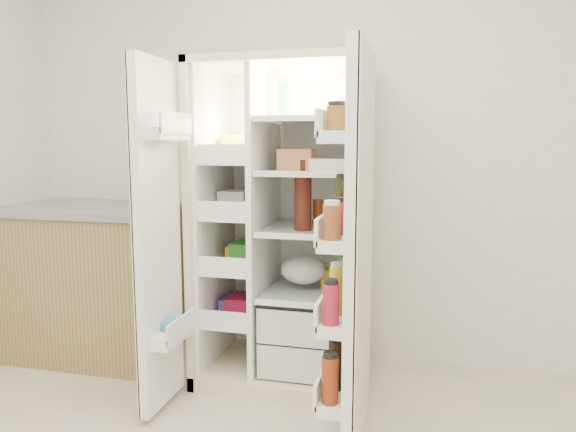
# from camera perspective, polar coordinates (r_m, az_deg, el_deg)

# --- Properties ---
(wall_back) EXTENTS (4.00, 0.02, 2.70)m
(wall_back) POSITION_cam_1_polar(r_m,az_deg,el_deg) (3.41, 4.32, 7.55)
(wall_back) COLOR white
(wall_back) RESTS_ON floor
(refrigerator) EXTENTS (0.92, 0.70, 1.80)m
(refrigerator) POSITION_cam_1_polar(r_m,az_deg,el_deg) (3.17, 0.13, -3.49)
(refrigerator) COLOR beige
(refrigerator) RESTS_ON floor
(freezer_door) EXTENTS (0.15, 0.40, 1.72)m
(freezer_door) POSITION_cam_1_polar(r_m,az_deg,el_deg) (2.76, -13.41, -2.26)
(freezer_door) COLOR white
(freezer_door) RESTS_ON floor
(fridge_door) EXTENTS (0.17, 0.58, 1.72)m
(fridge_door) POSITION_cam_1_polar(r_m,az_deg,el_deg) (2.39, 6.94, -4.09)
(fridge_door) COLOR white
(fridge_door) RESTS_ON floor
(kitchen_counter) EXTENTS (1.33, 0.71, 0.96)m
(kitchen_counter) POSITION_cam_1_polar(r_m,az_deg,el_deg) (3.82, -21.78, -6.07)
(kitchen_counter) COLOR #9E804F
(kitchen_counter) RESTS_ON floor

